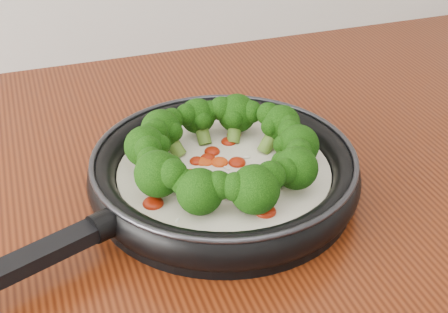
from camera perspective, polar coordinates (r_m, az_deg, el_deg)
name	(u,v)px	position (r m, az deg, el deg)	size (l,w,h in m)	color
skillet	(222,169)	(0.72, -0.19, -1.17)	(0.52, 0.41, 0.09)	black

